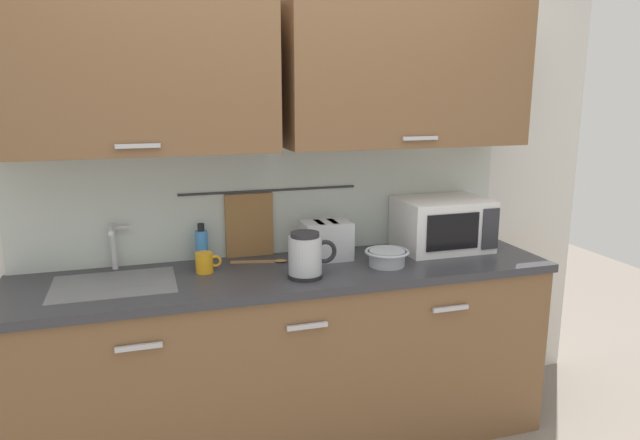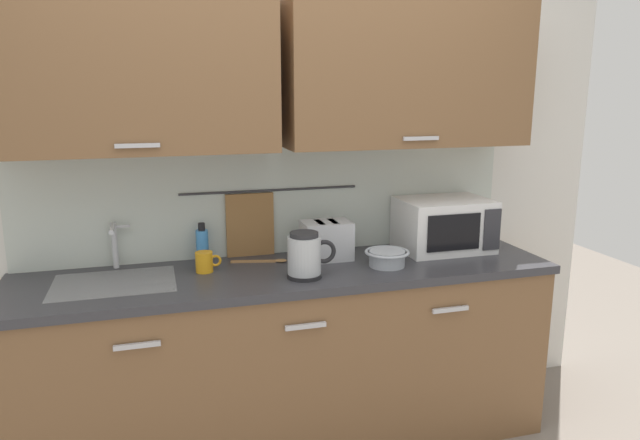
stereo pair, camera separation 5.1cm
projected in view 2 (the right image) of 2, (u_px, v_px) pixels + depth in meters
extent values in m
cube|color=brown|center=(290.00, 361.00, 2.84)|extent=(2.50, 0.60, 0.86)
cube|color=#B7B7BC|center=(137.00, 346.00, 2.29)|extent=(0.18, 0.02, 0.02)
cube|color=#B7B7BC|center=(306.00, 326.00, 2.48)|extent=(0.18, 0.02, 0.02)
cube|color=#B7B7BC|center=(450.00, 309.00, 2.67)|extent=(0.18, 0.02, 0.02)
cube|color=#333338|center=(288.00, 273.00, 2.74)|extent=(2.53, 0.63, 0.04)
cube|color=#9EA0A5|center=(115.00, 293.00, 2.55)|extent=(0.52, 0.38, 0.09)
cube|color=silver|center=(273.00, 185.00, 2.97)|extent=(3.70, 0.06, 2.50)
cube|color=beige|center=(274.00, 200.00, 2.95)|extent=(2.50, 0.01, 0.55)
cube|color=brown|center=(133.00, 72.00, 2.49)|extent=(1.22, 0.33, 0.70)
cube|color=#B7B7BC|center=(137.00, 146.00, 2.39)|extent=(0.18, 0.01, 0.02)
cube|color=brown|center=(407.00, 74.00, 2.84)|extent=(1.22, 0.33, 0.70)
cube|color=#B7B7BC|center=(421.00, 138.00, 2.74)|extent=(0.18, 0.01, 0.02)
cylinder|color=#333338|center=(270.00, 190.00, 2.92)|extent=(0.90, 0.01, 0.01)
cube|color=olive|center=(250.00, 227.00, 2.93)|extent=(0.24, 0.02, 0.34)
cylinder|color=#B2B5BA|center=(115.00, 245.00, 2.74)|extent=(0.03, 0.03, 0.22)
cylinder|color=#B2B5BA|center=(112.00, 228.00, 2.64)|extent=(0.02, 0.16, 0.02)
cube|color=#B2B5BA|center=(122.00, 226.00, 2.73)|extent=(0.07, 0.02, 0.01)
cube|color=white|center=(443.00, 224.00, 3.05)|extent=(0.46, 0.34, 0.27)
cube|color=black|center=(454.00, 233.00, 2.88)|extent=(0.29, 0.01, 0.18)
cube|color=#2D2D33|center=(492.00, 230.00, 2.93)|extent=(0.09, 0.01, 0.21)
cylinder|color=black|center=(304.00, 275.00, 2.62)|extent=(0.16, 0.16, 0.02)
cylinder|color=#B2B7BC|center=(304.00, 255.00, 2.60)|extent=(0.15, 0.15, 0.17)
cylinder|color=#262628|center=(304.00, 235.00, 2.58)|extent=(0.13, 0.13, 0.02)
torus|color=black|center=(324.00, 252.00, 2.62)|extent=(0.11, 0.02, 0.11)
cylinder|color=#3F8CD8|center=(202.00, 246.00, 2.83)|extent=(0.06, 0.06, 0.16)
cylinder|color=black|center=(201.00, 227.00, 2.81)|extent=(0.03, 0.03, 0.04)
cylinder|color=orange|center=(204.00, 262.00, 2.69)|extent=(0.08, 0.08, 0.09)
torus|color=orange|center=(216.00, 261.00, 2.70)|extent=(0.06, 0.01, 0.06)
cylinder|color=#A5ADB7|center=(387.00, 258.00, 2.78)|extent=(0.17, 0.17, 0.07)
torus|color=#A5ADB7|center=(387.00, 252.00, 2.77)|extent=(0.21, 0.21, 0.01)
cube|color=#B7BABF|center=(326.00, 240.00, 2.89)|extent=(0.24, 0.17, 0.19)
cube|color=black|center=(320.00, 223.00, 2.86)|extent=(0.03, 0.12, 0.01)
cube|color=black|center=(333.00, 222.00, 2.88)|extent=(0.03, 0.12, 0.01)
cube|color=black|center=(301.00, 236.00, 2.85)|extent=(0.02, 0.02, 0.02)
cube|color=#9E7042|center=(253.00, 261.00, 2.84)|extent=(0.22, 0.07, 0.01)
ellipsoid|color=#9E7042|center=(281.00, 261.00, 2.85)|extent=(0.07, 0.05, 0.01)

